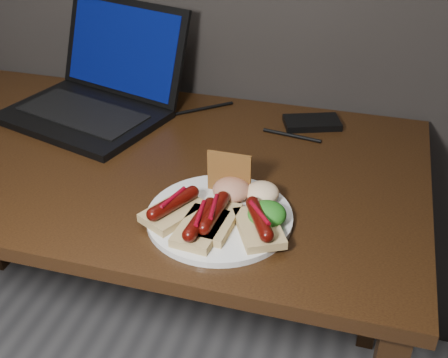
% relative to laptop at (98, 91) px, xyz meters
% --- Properties ---
extents(desk, '(1.40, 0.70, 0.75)m').
position_rel_laptop_xyz_m(desk, '(0.10, -0.19, -0.14)').
color(desk, '#351F0D').
rests_on(desk, ground).
extents(laptop, '(0.45, 0.43, 0.25)m').
position_rel_laptop_xyz_m(laptop, '(0.00, 0.00, 0.00)').
color(laptop, black).
rests_on(laptop, desk).
extents(hard_drive, '(0.15, 0.11, 0.02)m').
position_rel_laptop_xyz_m(hard_drive, '(0.53, 0.06, -0.04)').
color(hard_drive, black).
rests_on(hard_drive, desk).
extents(desk_cables, '(1.01, 0.33, 0.01)m').
position_rel_laptop_xyz_m(desk_cables, '(0.07, -0.03, -0.05)').
color(desk_cables, black).
rests_on(desk_cables, desk).
extents(plate, '(0.34, 0.34, 0.01)m').
position_rel_laptop_xyz_m(plate, '(0.42, -0.35, -0.05)').
color(plate, white).
rests_on(plate, desk).
extents(bread_sausage_left, '(0.12, 0.13, 0.04)m').
position_rel_laptop_xyz_m(bread_sausage_left, '(0.34, -0.38, -0.02)').
color(bread_sausage_left, tan).
rests_on(bread_sausage_left, plate).
extents(bread_sausage_center, '(0.08, 0.12, 0.04)m').
position_rel_laptop_xyz_m(bread_sausage_center, '(0.42, -0.39, -0.02)').
color(bread_sausage_center, tan).
rests_on(bread_sausage_center, plate).
extents(bread_sausage_right, '(0.12, 0.13, 0.04)m').
position_rel_laptop_xyz_m(bread_sausage_right, '(0.50, -0.39, -0.02)').
color(bread_sausage_right, tan).
rests_on(bread_sausage_right, plate).
extents(bread_sausage_extra, '(0.08, 0.12, 0.04)m').
position_rel_laptop_xyz_m(bread_sausage_extra, '(0.40, -0.41, -0.02)').
color(bread_sausage_extra, tan).
rests_on(bread_sausage_extra, plate).
extents(crispbread, '(0.08, 0.01, 0.08)m').
position_rel_laptop_xyz_m(crispbread, '(0.42, -0.28, 0.00)').
color(crispbread, brown).
rests_on(crispbread, plate).
extents(salad_greens, '(0.07, 0.07, 0.04)m').
position_rel_laptop_xyz_m(salad_greens, '(0.51, -0.36, -0.02)').
color(salad_greens, '#165911').
rests_on(salad_greens, plate).
extents(salsa_mound, '(0.07, 0.07, 0.04)m').
position_rel_laptop_xyz_m(salsa_mound, '(0.43, -0.30, -0.02)').
color(salsa_mound, maroon).
rests_on(salsa_mound, plate).
extents(coleslaw_mound, '(0.06, 0.06, 0.04)m').
position_rel_laptop_xyz_m(coleslaw_mound, '(0.48, -0.29, -0.02)').
color(coleslaw_mound, white).
rests_on(coleslaw_mound, plate).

